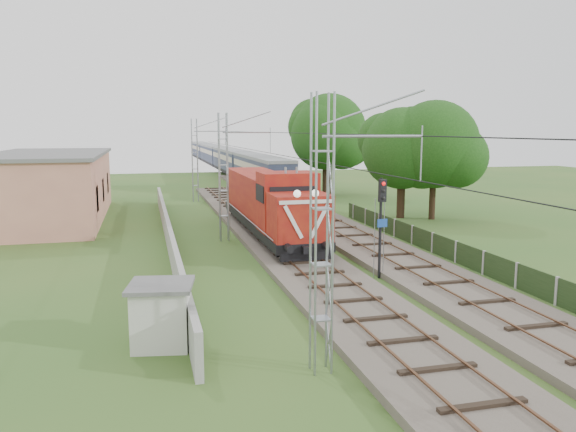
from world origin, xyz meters
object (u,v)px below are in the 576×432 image
object	(u,v)px
locomotive	(269,202)
coach_rake	(221,156)
relay_hut	(162,314)
signal_post	(381,210)

from	to	relation	value
locomotive	coach_rake	distance (m)	60.33
locomotive	coach_rake	size ratio (longest dim) A/B	0.20
coach_rake	relay_hut	xyz separation A→B (m)	(-12.40, -77.49, -1.40)
locomotive	signal_post	xyz separation A→B (m)	(2.85, -11.41, 0.96)
coach_rake	signal_post	xyz separation A→B (m)	(-2.15, -71.53, 0.82)
locomotive	signal_post	world-z (taller)	locomotive
signal_post	coach_rake	bearing A→B (deg)	88.28
locomotive	signal_post	size ratio (longest dim) A/B	3.74
locomotive	coach_rake	xyz separation A→B (m)	(5.00, 60.12, 0.14)
coach_rake	relay_hut	world-z (taller)	coach_rake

